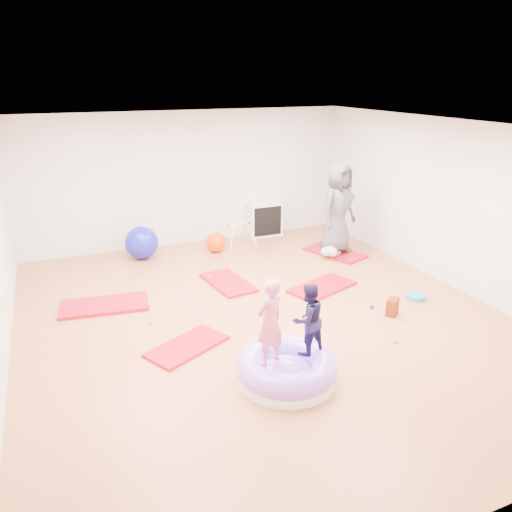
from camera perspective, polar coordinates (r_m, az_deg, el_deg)
name	(u,v)px	position (r m, az deg, el deg)	size (l,w,h in m)	color
room	(264,229)	(7.07, 0.95, 3.05)	(7.01, 8.01, 2.81)	#AE5D3B
gym_mat_front_left	(187,346)	(6.88, -7.86, -10.18)	(1.10, 0.55, 0.05)	#AC111E
gym_mat_mid_left	(104,305)	(8.28, -16.94, -5.42)	(1.34, 0.67, 0.06)	#AC111E
gym_mat_center_back	(228,283)	(8.79, -3.21, -3.05)	(1.17, 0.59, 0.05)	#AC111E
gym_mat_right	(322,287)	(8.66, 7.55, -3.55)	(1.18, 0.59, 0.05)	#AC111E
gym_mat_rear_right	(335,253)	(10.37, 8.99, 0.39)	(1.23, 0.62, 0.05)	#AC111E
inflatable_cushion	(287,369)	(6.11, 3.53, -12.80)	(1.21, 1.21, 0.38)	white
child_pink	(270,318)	(5.67, 1.58, -7.09)	(0.38, 0.25, 1.05)	pink
child_navy	(308,316)	(5.93, 5.97, -6.79)	(0.43, 0.34, 0.89)	#19173C
adult_caregiver	(338,208)	(10.13, 9.35, 5.41)	(0.89, 0.58, 1.82)	#49494C
infant	(330,251)	(10.02, 8.44, 0.52)	(0.35, 0.36, 0.21)	#9FC0DB
ball_pit_balls	(271,310)	(7.76, 1.72, -6.23)	(3.36, 3.39, 0.06)	#EBA315
exercise_ball_blue	(142,243)	(10.15, -12.94, 1.49)	(0.66, 0.66, 0.66)	#1818A6
exercise_ball_orange	(216,242)	(10.34, -4.62, 1.59)	(0.42, 0.42, 0.42)	#F73900
infant_play_gym	(239,231)	(10.70, -1.99, 2.90)	(0.63, 0.60, 0.48)	silver
cube_shelf	(265,219)	(11.33, 0.99, 4.20)	(0.76, 0.38, 0.76)	silver
balance_disc	(416,297)	(8.62, 17.80, -4.43)	(0.32, 0.32, 0.07)	teal
backpack	(392,307)	(7.91, 15.33, -5.63)	(0.23, 0.14, 0.27)	red
yellow_toy	(282,398)	(5.87, 2.99, -15.92)	(0.18, 0.18, 0.03)	#EBA315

